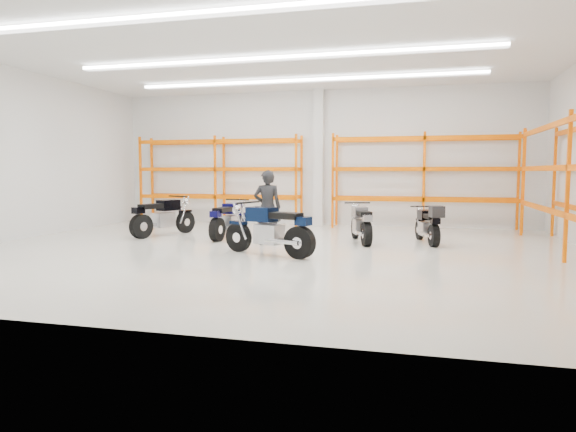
% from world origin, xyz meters
% --- Properties ---
extents(ground, '(14.00, 14.00, 0.00)m').
position_xyz_m(ground, '(0.00, 0.00, 0.00)').
color(ground, beige).
rests_on(ground, ground).
extents(room_shell, '(14.02, 12.02, 4.51)m').
position_xyz_m(room_shell, '(0.00, 0.03, 3.28)').
color(room_shell, white).
rests_on(room_shell, ground).
extents(motorcycle_main, '(2.23, 1.08, 1.14)m').
position_xyz_m(motorcycle_main, '(0.23, -0.61, 0.53)').
color(motorcycle_main, black).
rests_on(motorcycle_main, ground).
extents(motorcycle_back_a, '(1.06, 2.15, 1.10)m').
position_xyz_m(motorcycle_back_a, '(-3.69, 1.83, 0.52)').
color(motorcycle_back_a, black).
rests_on(motorcycle_back_a, ground).
extents(motorcycle_back_b, '(0.70, 2.11, 1.03)m').
position_xyz_m(motorcycle_back_b, '(-1.70, 1.82, 0.48)').
color(motorcycle_back_b, black).
rests_on(motorcycle_back_b, ground).
extents(motorcycle_back_c, '(0.86, 1.97, 1.00)m').
position_xyz_m(motorcycle_back_c, '(1.87, 1.86, 0.47)').
color(motorcycle_back_c, black).
rests_on(motorcycle_back_c, ground).
extents(motorcycle_back_d, '(0.81, 1.92, 1.00)m').
position_xyz_m(motorcycle_back_d, '(3.51, 2.02, 0.48)').
color(motorcycle_back_d, black).
rests_on(motorcycle_back_d, ground).
extents(standing_man, '(0.76, 0.60, 1.83)m').
position_xyz_m(standing_man, '(-0.34, 0.96, 0.92)').
color(standing_man, black).
rests_on(standing_man, ground).
extents(structural_column, '(0.32, 0.32, 4.50)m').
position_xyz_m(structural_column, '(0.00, 5.82, 2.25)').
color(structural_column, white).
rests_on(structural_column, ground).
extents(pallet_racking_back_left, '(5.67, 0.87, 3.00)m').
position_xyz_m(pallet_racking_back_left, '(-3.40, 5.48, 1.79)').
color(pallet_racking_back_left, '#FE7100').
rests_on(pallet_racking_back_left, ground).
extents(pallet_racking_back_right, '(5.67, 0.87, 3.00)m').
position_xyz_m(pallet_racking_back_right, '(3.40, 5.48, 1.79)').
color(pallet_racking_back_right, '#FE7100').
rests_on(pallet_racking_back_right, ground).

